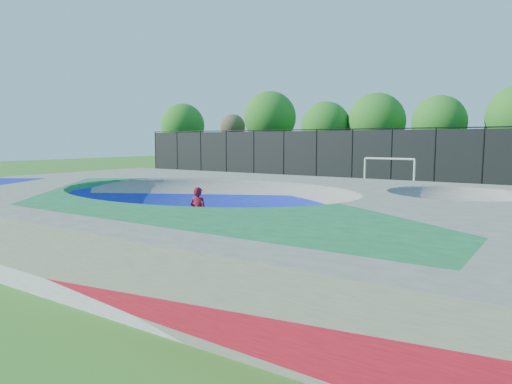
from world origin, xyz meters
The scene contains 7 objects.
ground centered at (0.00, 0.00, 0.00)m, with size 120.00×120.00×0.00m, color #2B661C.
skate_deck centered at (0.00, 0.00, 0.75)m, with size 22.00×14.00×1.50m, color gray.
skater centered at (0.41, -0.84, 0.82)m, with size 0.60×0.39×1.65m, color red.
skateboard centered at (0.41, -0.84, 0.03)m, with size 0.78×0.22×0.05m, color black.
soccer_goal centered at (1.49, 15.70, 1.45)m, with size 3.17×0.12×2.09m.
fence centered at (0.00, 21.00, 2.10)m, with size 48.09×0.09×4.04m.
treeline centered at (2.55, 26.20, 4.84)m, with size 52.73×6.89×8.04m.
Camera 1 is at (10.05, -12.03, 3.14)m, focal length 32.00 mm.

